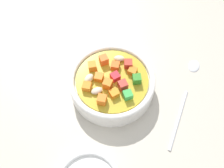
# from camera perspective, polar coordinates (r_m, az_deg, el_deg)

# --- Properties ---
(ground_plane) EXTENTS (1.40, 1.40, 0.02)m
(ground_plane) POSITION_cam_1_polar(r_m,az_deg,el_deg) (0.55, 0.00, -1.66)
(ground_plane) COLOR #BAB2A0
(soup_bowl_main) EXTENTS (0.18, 0.18, 0.06)m
(soup_bowl_main) POSITION_cam_1_polar(r_m,az_deg,el_deg) (0.52, -0.01, 0.20)
(soup_bowl_main) COLOR white
(soup_bowl_main) RESTS_ON ground_plane
(spoon) EXTENTS (0.17, 0.18, 0.01)m
(spoon) POSITION_cam_1_polar(r_m,az_deg,el_deg) (0.57, 17.07, -0.85)
(spoon) COLOR silver
(spoon) RESTS_ON ground_plane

